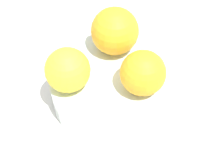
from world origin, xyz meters
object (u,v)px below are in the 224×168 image
Objects in this scene: fruit_bowl at (112,87)px; orange_in_bowl_0 at (143,73)px; orange_in_bowl_2 at (115,31)px; side_plate at (211,8)px; orange_in_bowl_1 at (68,70)px.

fruit_bowl is 7.99cm from orange_in_bowl_0.
orange_in_bowl_2 reaches higher than side_plate.
fruit_bowl is 2.91× the size of orange_in_bowl_0.
fruit_bowl is 8.90cm from orange_in_bowl_2.
orange_in_bowl_0 is at bearing -17.91° from fruit_bowl.
orange_in_bowl_1 is at bearing -121.10° from orange_in_bowl_2.
orange_in_bowl_0 is 1.00× the size of orange_in_bowl_1.
orange_in_bowl_0 reaches higher than fruit_bowl.
fruit_bowl is 9.10cm from orange_in_bowl_1.
orange_in_bowl_1 is at bearing -127.56° from side_plate.
side_plate is (16.86, 20.02, -8.84)cm from orange_in_bowl_2.
fruit_bowl is at bearing 162.09° from orange_in_bowl_0.
orange_in_bowl_1 is 0.88× the size of orange_in_bowl_2.
orange_in_bowl_0 is 10.87cm from orange_in_bowl_1.
fruit_bowl is 30.63cm from side_plate.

